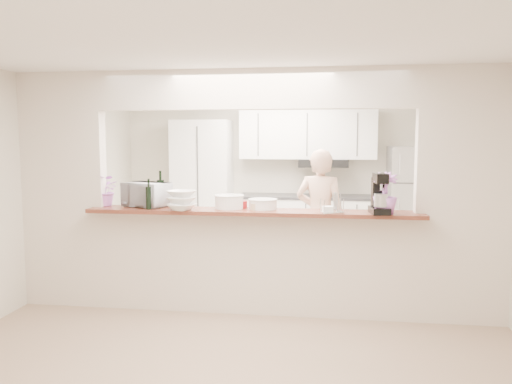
% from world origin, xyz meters
% --- Properties ---
extents(floor, '(6.00, 6.00, 0.00)m').
position_xyz_m(floor, '(0.00, 0.00, 0.00)').
color(floor, tan).
rests_on(floor, ground).
extents(tile_overlay, '(5.00, 2.90, 0.01)m').
position_xyz_m(tile_overlay, '(0.00, 1.55, 0.01)').
color(tile_overlay, beige).
rests_on(tile_overlay, floor).
extents(partition, '(5.00, 0.15, 2.50)m').
position_xyz_m(partition, '(0.00, 0.00, 1.48)').
color(partition, beige).
rests_on(partition, floor).
extents(bar_counter, '(3.40, 0.38, 1.09)m').
position_xyz_m(bar_counter, '(0.00, -0.00, 0.58)').
color(bar_counter, beige).
rests_on(bar_counter, floor).
extents(kitchen_cabinets, '(3.15, 0.62, 2.25)m').
position_xyz_m(kitchen_cabinets, '(-0.19, 2.72, 0.97)').
color(kitchen_cabinets, white).
rests_on(kitchen_cabinets, floor).
extents(refrigerator, '(0.75, 0.70, 1.70)m').
position_xyz_m(refrigerator, '(2.05, 2.65, 0.85)').
color(refrigerator, '#A3A3A7').
rests_on(refrigerator, floor).
extents(flower_left, '(0.32, 0.28, 0.34)m').
position_xyz_m(flower_left, '(-1.60, 0.05, 1.26)').
color(flower_left, '#EB7CCC').
rests_on(flower_left, bar_counter).
extents(wine_bottle_a, '(0.06, 0.06, 0.31)m').
position_xyz_m(wine_bottle_a, '(-1.05, -0.15, 1.21)').
color(wine_bottle_a, black).
rests_on(wine_bottle_a, bar_counter).
extents(wine_bottle_b, '(0.08, 0.08, 0.38)m').
position_xyz_m(wine_bottle_b, '(-1.00, 0.07, 1.24)').
color(wine_bottle_b, black).
rests_on(wine_bottle_b, bar_counter).
extents(toaster_oven, '(0.55, 0.46, 0.26)m').
position_xyz_m(toaster_oven, '(-1.15, 0.05, 1.22)').
color(toaster_oven, '#BCBBC1').
rests_on(toaster_oven, bar_counter).
extents(serving_bowls, '(0.34, 0.34, 0.20)m').
position_xyz_m(serving_bowls, '(-0.70, -0.17, 1.19)').
color(serving_bowls, white).
rests_on(serving_bowls, bar_counter).
extents(plate_stack_a, '(0.31, 0.31, 0.14)m').
position_xyz_m(plate_stack_a, '(-0.25, 0.03, 1.16)').
color(plate_stack_a, white).
rests_on(plate_stack_a, bar_counter).
extents(plate_stack_b, '(0.30, 0.30, 0.10)m').
position_xyz_m(plate_stack_b, '(0.10, 0.03, 1.14)').
color(plate_stack_b, white).
rests_on(plate_stack_b, bar_counter).
extents(red_bowl, '(0.16, 0.16, 0.07)m').
position_xyz_m(red_bowl, '(-0.15, 0.08, 1.13)').
color(red_bowl, maroon).
rests_on(red_bowl, bar_counter).
extents(tan_bowl, '(0.14, 0.14, 0.07)m').
position_xyz_m(tan_bowl, '(0.05, -0.03, 1.12)').
color(tan_bowl, '#C5B48B').
rests_on(tan_bowl, bar_counter).
extents(utensil_caddy, '(0.24, 0.18, 0.20)m').
position_xyz_m(utensil_caddy, '(0.80, -0.15, 1.17)').
color(utensil_caddy, silver).
rests_on(utensil_caddy, bar_counter).
extents(stand_mixer, '(0.20, 0.28, 0.39)m').
position_xyz_m(stand_mixer, '(1.25, -0.14, 1.27)').
color(stand_mixer, black).
rests_on(stand_mixer, bar_counter).
extents(flower_right, '(0.25, 0.25, 0.40)m').
position_xyz_m(flower_right, '(1.30, -0.15, 1.29)').
color(flower_right, '#BA6BC7').
rests_on(flower_right, bar_counter).
extents(person, '(0.69, 0.53, 1.68)m').
position_xyz_m(person, '(0.68, 1.17, 0.84)').
color(person, tan).
rests_on(person, floor).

